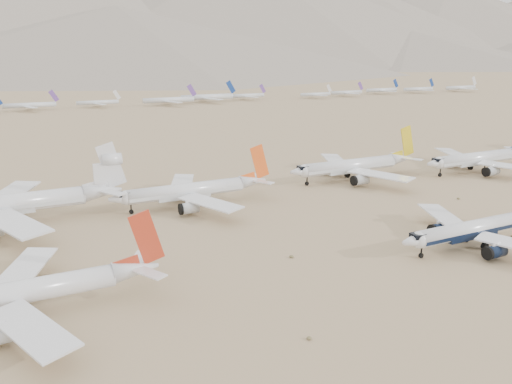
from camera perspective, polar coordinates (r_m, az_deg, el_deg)
ground at (r=118.50m, az=20.64°, el=-6.96°), size 7000.00×7000.00×0.00m
main_airliner at (r=127.10m, az=24.11°, el=-3.77°), size 43.67×42.66×15.41m
second_airliner at (r=94.43m, az=-24.88°, el=-10.34°), size 45.71×44.67×16.21m
row2_navy_widebody at (r=205.98m, az=24.21°, el=3.54°), size 49.89×48.79×17.75m
row2_gold_tail at (r=179.21m, az=11.22°, el=2.98°), size 49.78×48.68×17.72m
row2_orange_tail at (r=146.76m, az=-7.21°, el=0.20°), size 46.40×45.39×16.55m
row2_white_trijet at (r=144.11m, az=-26.02°, el=-1.15°), size 56.17×54.90×19.91m
distant_storage_row at (r=445.43m, az=-5.30°, el=10.67°), size 663.33×55.85×16.37m
mountain_range at (r=1734.37m, az=-22.27°, el=19.55°), size 7354.00×3024.00×470.00m
foothills at (r=1322.13m, az=1.43°, el=16.81°), size 4637.50×1395.00×155.00m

